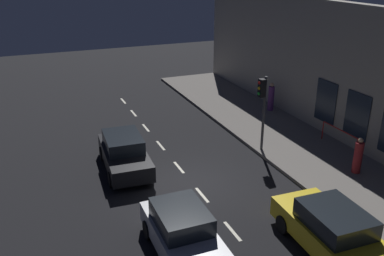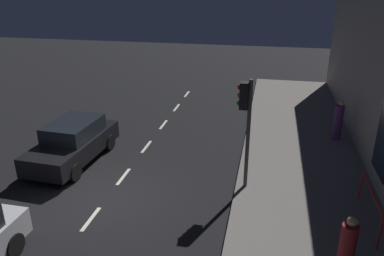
{
  "view_description": "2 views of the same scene",
  "coord_description": "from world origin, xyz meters",
  "px_view_note": "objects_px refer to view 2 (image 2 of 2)",
  "views": [
    {
      "loc": [
        -5.94,
        -14.26,
        8.72
      ],
      "look_at": [
        0.72,
        1.79,
        1.74
      ],
      "focal_mm": 39.23,
      "sensor_mm": 36.0,
      "label": 1
    },
    {
      "loc": [
        4.83,
        -9.52,
        6.64
      ],
      "look_at": [
        2.46,
        1.81,
        1.99
      ],
      "focal_mm": 35.41,
      "sensor_mm": 36.0,
      "label": 2
    }
  ],
  "objects_px": {
    "pedestrian_2": "(347,250)",
    "parked_car_0": "(73,142)",
    "traffic_light": "(245,113)",
    "pedestrian_1": "(338,121)"
  },
  "relations": [
    {
      "from": "traffic_light",
      "to": "pedestrian_1",
      "type": "xyz_separation_m",
      "value": [
        3.63,
        4.74,
        -1.78
      ]
    },
    {
      "from": "traffic_light",
      "to": "pedestrian_2",
      "type": "relative_size",
      "value": 2.26
    },
    {
      "from": "pedestrian_2",
      "to": "parked_car_0",
      "type": "bearing_deg",
      "value": -107.59
    },
    {
      "from": "traffic_light",
      "to": "pedestrian_2",
      "type": "distance_m",
      "value": 4.86
    },
    {
      "from": "traffic_light",
      "to": "parked_car_0",
      "type": "height_order",
      "value": "traffic_light"
    },
    {
      "from": "parked_car_0",
      "to": "pedestrian_1",
      "type": "distance_m",
      "value": 10.84
    },
    {
      "from": "pedestrian_1",
      "to": "traffic_light",
      "type": "bearing_deg",
      "value": -108.14
    },
    {
      "from": "parked_car_0",
      "to": "pedestrian_1",
      "type": "xyz_separation_m",
      "value": [
        10.09,
        3.94,
        0.16
      ]
    },
    {
      "from": "parked_car_0",
      "to": "pedestrian_1",
      "type": "height_order",
      "value": "pedestrian_1"
    },
    {
      "from": "traffic_light",
      "to": "pedestrian_2",
      "type": "xyz_separation_m",
      "value": [
        2.66,
        -3.63,
        -1.84
      ]
    }
  ]
}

